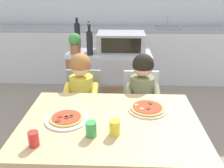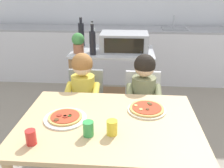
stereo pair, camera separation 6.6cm
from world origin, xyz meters
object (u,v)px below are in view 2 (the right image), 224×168
drinking_cup_red (31,137)px  child_in_yellow_shirt (82,93)px  bottle_brown_beer (81,34)px  dining_table (109,134)px  potted_herb_plant (78,42)px  dining_chair_right (142,107)px  kitchen_island_cart (113,75)px  child_in_olive_shirt (144,95)px  toaster_oven (124,42)px  bottle_slim_sauce (93,42)px  drinking_cup_green (88,129)px  pizza_plate_cream (147,109)px  drinking_cup_yellow (112,127)px  dining_chair_left (85,105)px  bottle_dark_olive_oil (93,39)px  pizza_plate_white (65,118)px

drinking_cup_red → child_in_yellow_shirt: bearing=81.9°
bottle_brown_beer → dining_table: bottle_brown_beer is taller
potted_herb_plant → dining_chair_right: potted_herb_plant is taller
kitchen_island_cart → child_in_olive_shirt: child_in_olive_shirt is taller
toaster_oven → potted_herb_plant: bearing=-167.6°
bottle_slim_sauce → potted_herb_plant: bearing=160.5°
dining_table → child_in_olive_shirt: bearing=66.2°
dining_table → drinking_cup_green: (-0.11, -0.18, 0.15)m
bottle_slim_sauce → pizza_plate_cream: size_ratio=1.15×
pizza_plate_cream → drinking_cup_yellow: bearing=-125.9°
dining_table → dining_chair_left: 0.81m
child_in_olive_shirt → pizza_plate_cream: child_in_olive_shirt is taller
bottle_dark_olive_oil → potted_herb_plant: bottle_dark_olive_oil is taller
drinking_cup_red → pizza_plate_cream: bearing=33.2°
bottle_dark_olive_oil → dining_table: bearing=-77.0°
toaster_oven → child_in_yellow_shirt: (-0.37, -0.67, -0.33)m
bottle_brown_beer → drinking_cup_green: size_ratio=3.54×
kitchen_island_cart → dining_chair_left: (-0.23, -0.57, -0.11)m
kitchen_island_cart → bottle_slim_sauce: bearing=-136.6°
bottle_brown_beer → bottle_dark_olive_oil: size_ratio=1.02×
dining_table → child_in_olive_shirt: size_ratio=1.20×
toaster_oven → drinking_cup_yellow: toaster_oven is taller
dining_table → pizza_plate_white: size_ratio=4.16×
bottle_slim_sauce → dining_chair_right: 0.86m
toaster_oven → child_in_olive_shirt: 0.78m
drinking_cup_red → drinking_cup_yellow: 0.48m
potted_herb_plant → drinking_cup_red: 1.48m
pizza_plate_white → kitchen_island_cart: bearing=79.8°
toaster_oven → drinking_cup_red: 1.66m
kitchen_island_cart → bottle_dark_olive_oil: (-0.22, -0.05, 0.44)m
bottle_slim_sauce → child_in_yellow_shirt: (-0.04, -0.50, -0.37)m
bottle_brown_beer → bottle_slim_sauce: size_ratio=1.04×
pizza_plate_white → drinking_cup_red: (-0.13, -0.29, 0.03)m
potted_herb_plant → drinking_cup_green: 1.41m
dining_chair_right → drinking_cup_yellow: (-0.23, -0.88, 0.32)m
kitchen_island_cart → child_in_olive_shirt: bearing=-64.2°
child_in_yellow_shirt → pizza_plate_cream: (0.57, -0.45, 0.10)m
bottle_brown_beer → child_in_olive_shirt: bearing=-50.3°
bottle_dark_olive_oil → drinking_cup_green: bearing=-82.9°
pizza_plate_cream → drinking_cup_red: size_ratio=3.11×
potted_herb_plant → drinking_cup_red: bearing=-89.8°
drinking_cup_yellow → dining_chair_left: bearing=110.7°
kitchen_island_cart → bottle_slim_sauce: size_ratio=2.86×
bottle_dark_olive_oil → drinking_cup_red: size_ratio=3.66×
kitchen_island_cart → child_in_olive_shirt: (0.34, -0.69, 0.07)m
bottle_slim_sauce → drinking_cup_green: bottle_slim_sauce is taller
bottle_brown_beer → dining_chair_right: size_ratio=0.42×
dining_chair_right → drinking_cup_yellow: bearing=-104.8°
kitchen_island_cart → dining_chair_left: size_ratio=1.15×
pizza_plate_cream → potted_herb_plant: bearing=125.0°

